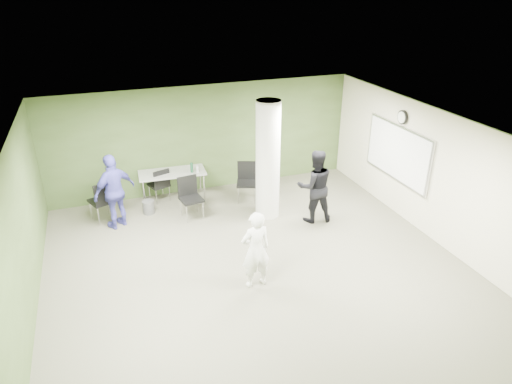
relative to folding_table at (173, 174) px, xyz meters
name	(u,v)px	position (x,y,z in m)	size (l,w,h in m)	color
floor	(257,267)	(0.95, -3.54, -0.73)	(8.00, 8.00, 0.00)	#5B5948
ceiling	(257,132)	(0.95, -3.54, 2.07)	(8.00, 8.00, 0.00)	white
wall_back	(204,139)	(0.95, 0.46, 0.67)	(8.00, 0.02, 2.80)	#3C5126
wall_left	(19,244)	(-3.05, -3.54, 0.67)	(0.02, 8.00, 2.80)	#3C5126
wall_right_cream	(434,175)	(4.95, -3.54, 0.67)	(0.02, 8.00, 2.80)	beige
column	(268,161)	(1.95, -1.54, 0.67)	(0.56, 0.56, 2.80)	silver
whiteboard	(397,153)	(4.87, -2.34, 0.77)	(0.05, 2.30, 1.30)	silver
wall_clock	(402,117)	(4.87, -2.34, 1.62)	(0.06, 0.32, 0.32)	black
folding_table	(173,174)	(0.00, 0.00, 0.00)	(1.69, 0.82, 1.03)	#989893
wastebasket	(149,207)	(-0.73, -0.50, -0.57)	(0.28, 0.28, 0.33)	#4C4C4C
chair_back_left	(103,198)	(-1.73, -0.56, -0.14)	(0.66, 0.66, 1.01)	black
chair_back_right	(160,183)	(-0.34, 0.03, -0.21)	(0.57, 0.57, 0.90)	black
chair_table_left	(190,194)	(0.20, -0.98, -0.15)	(0.56, 0.56, 0.99)	black
chair_table_right	(247,178)	(1.76, -0.56, -0.15)	(0.63, 0.63, 0.99)	black
woman_white	(256,250)	(0.75, -4.06, 0.03)	(0.56, 0.37, 1.53)	white
man_black	(315,186)	(2.87, -2.16, 0.14)	(0.85, 0.66, 1.74)	black
man_blue	(115,192)	(-1.46, -0.89, 0.14)	(1.02, 0.43, 1.75)	#4442A4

